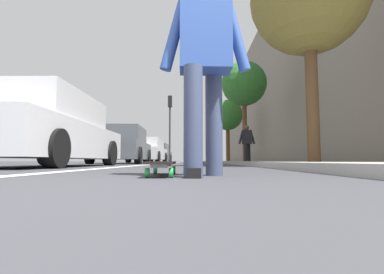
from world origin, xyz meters
name	(u,v)px	position (x,y,z in m)	size (l,w,h in m)	color
ground_plane	(187,164)	(10.00, 0.00, 0.00)	(80.00, 80.00, 0.00)	#38383D
lane_stripe_white	(176,162)	(20.00, 1.11, 0.00)	(52.00, 0.16, 0.01)	silver
sidewalk_curb	(238,162)	(18.00, -3.12, 0.05)	(52.00, 3.20, 0.10)	#9E9B93
building_facade	(264,98)	(22.00, -5.83, 5.21)	(40.00, 1.20, 10.42)	gray
skateboard	(162,164)	(1.44, -0.09, 0.09)	(0.85, 0.24, 0.11)	green
skater_person	(205,57)	(1.29, -0.43, 0.94)	(0.47, 0.72, 1.64)	#384260
parked_car_near	(50,132)	(4.89, 2.65, 0.70)	(4.60, 1.85, 1.47)	silver
parked_car_mid	(122,146)	(10.73, 2.68, 0.71)	(4.40, 2.11, 1.48)	#4C5156
parked_car_far	(148,151)	(16.78, 2.66, 0.72)	(4.47, 2.05, 1.50)	silver
parked_car_end	(158,153)	(22.60, 2.81, 0.72)	(4.44, 1.97, 1.50)	#4C5156
traffic_light	(170,117)	(18.90, 1.51, 3.21)	(0.33, 0.28, 4.68)	#2D2D2D
street_tree_mid	(244,84)	(13.01, -2.72, 3.90)	(2.22, 2.22, 5.04)	brown
street_tree_far	(228,116)	(20.58, -2.72, 3.54)	(2.30, 2.30, 4.73)	brown
pedestrian_distant	(247,141)	(11.35, -2.52, 0.95)	(0.46, 0.72, 1.66)	black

